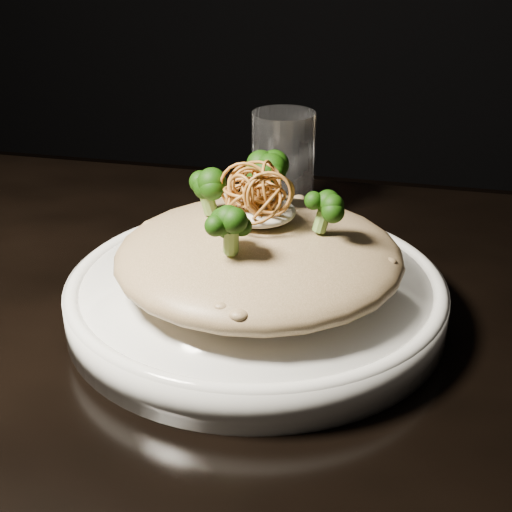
{
  "coord_description": "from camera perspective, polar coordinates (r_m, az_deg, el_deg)",
  "views": [
    {
      "loc": [
        0.08,
        -0.46,
        1.06
      ],
      "look_at": [
        -0.04,
        0.06,
        0.81
      ],
      "focal_mm": 50.0,
      "sensor_mm": 36.0,
      "label": 1
    }
  ],
  "objects": [
    {
      "name": "drinking_glass",
      "position": [
        0.78,
        2.17,
        7.15
      ],
      "size": [
        0.08,
        0.08,
        0.12
      ],
      "primitive_type": "cylinder",
      "rotation": [
        0.0,
        0.0,
        0.28
      ],
      "color": "white",
      "rests_on": "table"
    },
    {
      "name": "broccoli",
      "position": [
        0.56,
        -0.27,
        5.09
      ],
      "size": [
        0.16,
        0.16,
        0.06
      ],
      "primitive_type": null,
      "color": "black",
      "rests_on": "risotto"
    },
    {
      "name": "table",
      "position": [
        0.61,
        2.21,
        -14.36
      ],
      "size": [
        1.1,
        0.8,
        0.75
      ],
      "color": "black",
      "rests_on": "ground"
    },
    {
      "name": "plate",
      "position": [
        0.6,
        -0.0,
        -3.29
      ],
      "size": [
        0.32,
        0.32,
        0.03
      ],
      "primitive_type": "cylinder",
      "color": "white",
      "rests_on": "table"
    },
    {
      "name": "shallots",
      "position": [
        0.56,
        0.17,
        5.72
      ],
      "size": [
        0.05,
        0.05,
        0.04
      ],
      "primitive_type": null,
      "color": "brown",
      "rests_on": "cheese"
    },
    {
      "name": "risotto",
      "position": [
        0.58,
        0.23,
        0.04
      ],
      "size": [
        0.23,
        0.23,
        0.05
      ],
      "primitive_type": "ellipsoid",
      "color": "brown",
      "rests_on": "plate"
    },
    {
      "name": "cheese",
      "position": [
        0.58,
        0.29,
        3.59
      ],
      "size": [
        0.06,
        0.06,
        0.02
      ],
      "primitive_type": "ellipsoid",
      "color": "silver",
      "rests_on": "risotto"
    }
  ]
}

